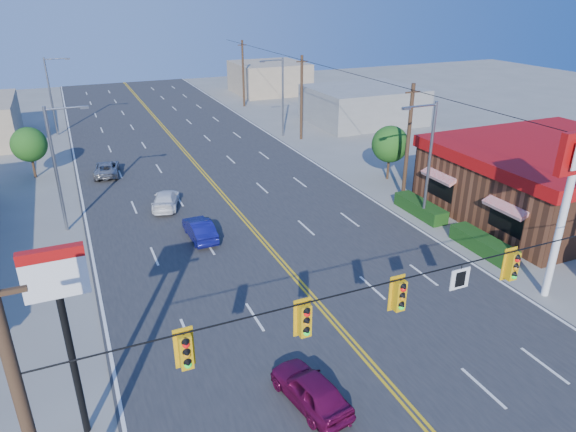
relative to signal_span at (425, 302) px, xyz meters
name	(u,v)px	position (x,y,z in m)	size (l,w,h in m)	color
ground	(414,414)	(0.12, 0.00, -4.89)	(160.00, 160.00, 0.00)	gray
road	(239,214)	(0.12, 20.00, -4.86)	(20.00, 120.00, 0.06)	#2D2D30
signal_span	(425,302)	(0.00, 0.00, 0.00)	(24.32, 0.34, 9.00)	#47301E
kfc	(551,179)	(20.02, 12.00, -2.51)	(16.30, 12.40, 4.70)	brown
kfc_pylon	(571,183)	(11.12, 4.00, 1.16)	(2.20, 0.36, 8.50)	white
pizza_hut_sign	(61,306)	(-10.88, 4.00, 0.30)	(1.90, 0.30, 6.85)	black
streetlight_se	(427,156)	(10.91, 14.00, -0.37)	(2.55, 0.25, 8.00)	gray
streetlight_ne	(281,93)	(10.91, 38.00, -0.37)	(2.55, 0.25, 8.00)	gray
streetlight_sw	(58,163)	(-10.67, 22.00, -0.37)	(2.55, 0.25, 8.00)	gray
streetlight_nw	(52,92)	(-10.67, 48.00, -0.37)	(2.55, 0.25, 8.00)	gray
utility_pole_near	(408,143)	(12.32, 18.00, -0.69)	(0.28, 0.28, 8.40)	#47301E
utility_pole_mid	(302,98)	(12.32, 36.00, -0.69)	(0.28, 0.28, 8.40)	#47301E
utility_pole_far	(243,74)	(12.32, 54.00, -0.69)	(0.28, 0.28, 8.40)	#47301E
tree_kfc_rear	(390,144)	(13.62, 22.00, -1.95)	(2.94, 2.94, 4.41)	#47301E
tree_west	(29,145)	(-12.88, 34.00, -2.09)	(2.80, 2.80, 4.20)	#47301E
bld_east_mid	(363,105)	(22.12, 40.00, -2.89)	(12.00, 10.00, 4.00)	gray
bld_east_far	(269,78)	(19.12, 62.00, -2.69)	(10.00, 10.00, 4.40)	tan
car_magenta	(311,390)	(-3.12, 2.00, -4.24)	(1.52, 3.78, 1.29)	maroon
car_blue	(200,230)	(-3.33, 17.26, -4.25)	(1.34, 3.83, 1.26)	navy
car_white	(166,200)	(-4.25, 23.10, -4.30)	(1.64, 4.03, 1.17)	white
car_silver	(107,169)	(-7.37, 32.07, -4.31)	(1.91, 4.13, 1.15)	gray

